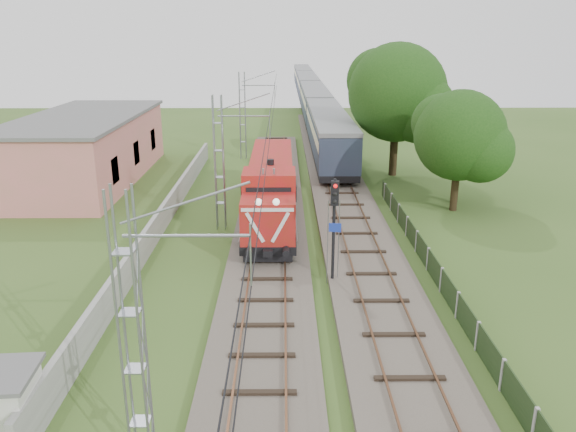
{
  "coord_description": "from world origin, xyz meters",
  "views": [
    {
      "loc": [
        0.79,
        -20.39,
        11.32
      ],
      "look_at": [
        1.02,
        7.57,
        2.2
      ],
      "focal_mm": 35.0,
      "sensor_mm": 36.0,
      "label": 1
    }
  ],
  "objects_px": {
    "locomotive": "(271,187)",
    "signal_post": "(334,214)",
    "coach_rake": "(310,92)",
    "relay_hut": "(1,405)"
  },
  "relations": [
    {
      "from": "coach_rake",
      "to": "relay_hut",
      "type": "bearing_deg",
      "value": -99.4
    },
    {
      "from": "locomotive",
      "to": "signal_post",
      "type": "bearing_deg",
      "value": -72.46
    },
    {
      "from": "locomotive",
      "to": "coach_rake",
      "type": "xyz_separation_m",
      "value": [
        5.0,
        54.76,
        0.5
      ]
    },
    {
      "from": "coach_rake",
      "to": "locomotive",
      "type": "bearing_deg",
      "value": -95.22
    },
    {
      "from": "locomotive",
      "to": "relay_hut",
      "type": "height_order",
      "value": "locomotive"
    },
    {
      "from": "locomotive",
      "to": "coach_rake",
      "type": "relative_size",
      "value": 0.17
    },
    {
      "from": "signal_post",
      "to": "relay_hut",
      "type": "height_order",
      "value": "signal_post"
    },
    {
      "from": "locomotive",
      "to": "signal_post",
      "type": "xyz_separation_m",
      "value": [
        3.09,
        -9.78,
        1.37
      ]
    },
    {
      "from": "relay_hut",
      "to": "signal_post",
      "type": "bearing_deg",
      "value": 44.75
    },
    {
      "from": "locomotive",
      "to": "signal_post",
      "type": "relative_size",
      "value": 3.18
    }
  ]
}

